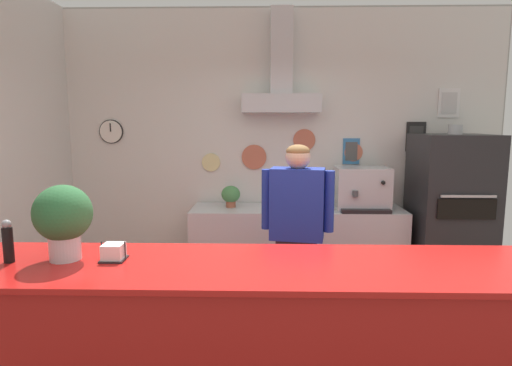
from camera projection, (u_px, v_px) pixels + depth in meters
The scene contains 11 objects.
back_wall_assembly at pixel (282, 136), 4.79m from camera, with size 5.04×2.63×3.10m.
service_counter at pixel (297, 357), 2.34m from camera, with size 3.69×0.75×1.07m.
back_prep_counter at pixel (296, 247), 4.73m from camera, with size 2.31×0.62×0.88m.
pizza_oven at pixel (450, 214), 4.50m from camera, with size 0.75×0.75×1.79m.
shop_worker at pixel (297, 238), 3.46m from camera, with size 0.58×0.29×1.65m.
espresso_machine at pixel (362, 189), 4.59m from camera, with size 0.57×0.47×0.45m.
potted_oregano at pixel (231, 195), 4.70m from camera, with size 0.21×0.21×0.24m.
potted_sage at pixel (320, 196), 4.68m from camera, with size 0.19×0.19×0.22m.
napkin_holder at pixel (114, 253), 2.33m from camera, with size 0.14×0.13×0.11m.
pepper_grinder at pixel (8, 241), 2.28m from camera, with size 0.05×0.05×0.24m.
basil_vase at pixel (63, 218), 2.31m from camera, with size 0.31×0.31×0.42m.
Camera 1 is at (-0.17, -2.46, 1.82)m, focal length 29.80 mm.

